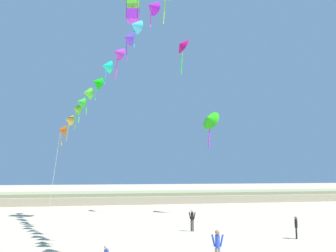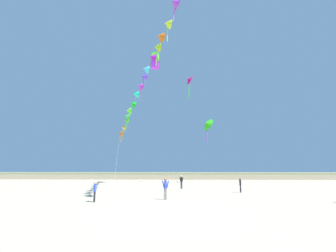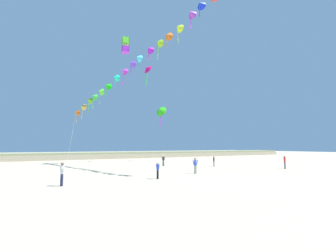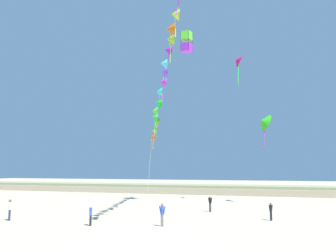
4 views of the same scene
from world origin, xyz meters
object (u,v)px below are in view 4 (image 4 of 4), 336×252
person_far_left (10,208)px  large_kite_high_solo (238,61)px  large_kite_mid_trail (264,122)px  person_far_center (210,202)px  large_kite_low_lead (187,42)px  person_near_right (271,210)px  person_far_right (91,214)px  person_mid_center (162,213)px

person_far_left → large_kite_high_solo: size_ratio=0.40×
large_kite_mid_trail → person_far_left: bearing=-131.6°
person_far_left → person_far_center: size_ratio=1.07×
large_kite_low_lead → large_kite_high_solo: size_ratio=0.61×
large_kite_high_solo → large_kite_mid_trail: bearing=-1.6°
large_kite_mid_trail → large_kite_high_solo: large_kite_high_solo is taller
person_far_center → large_kite_mid_trail: size_ratio=0.37×
person_near_right → person_far_center: person_far_center is taller
person_far_left → person_far_center: 18.73m
large_kite_low_lead → large_kite_high_solo: large_kite_low_lead is taller
person_far_right → large_kite_high_solo: large_kite_high_solo is taller
person_near_right → person_mid_center: 9.65m
person_mid_center → large_kite_mid_trail: (6.31, 20.69, 9.35)m
person_mid_center → large_kite_mid_trail: large_kite_mid_trail is taller
person_mid_center → large_kite_low_lead: (-2.72, 16.68, 19.67)m
person_mid_center → person_far_left: bearing=-174.3°
person_far_left → large_kite_low_lead: (10.54, 18.00, 19.66)m
person_far_left → large_kite_low_lead: large_kite_low_lead is taller
person_far_left → large_kite_high_solo: large_kite_high_solo is taller
person_near_right → person_far_left: size_ratio=0.85×
large_kite_low_lead → person_far_left: bearing=-120.3°
person_near_right → large_kite_mid_trail: large_kite_mid_trail is taller
person_far_center → person_near_right: bearing=-35.2°
person_mid_center → person_far_right: 5.52m
large_kite_high_solo → person_mid_center: bearing=-98.8°
person_far_center → large_kite_high_solo: size_ratio=0.38×
person_mid_center → large_kite_mid_trail: size_ratio=0.39×
large_kite_high_solo → person_far_right: bearing=-111.0°
large_kite_low_lead → large_kite_mid_trail: bearing=24.0°
person_far_right → person_near_right: bearing=29.7°
large_kite_high_solo → person_near_right: bearing=-73.5°
person_far_right → large_kite_mid_trail: size_ratio=0.35×
person_near_right → person_far_right: 14.92m
person_near_right → large_kite_low_lead: 24.83m
person_near_right → person_far_left: (-20.91, -7.21, 0.16)m
person_far_left → person_far_right: (7.94, -0.19, -0.13)m
person_mid_center → large_kite_high_solo: bearing=81.2°
person_near_right → person_far_right: person_far_right is taller
person_mid_center → person_far_center: size_ratio=1.06×
large_kite_low_lead → large_kite_mid_trail: (9.03, 4.01, -10.32)m
person_near_right → person_far_center: (-6.17, 4.36, 0.09)m
large_kite_mid_trail → large_kite_low_lead: bearing=-156.0°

